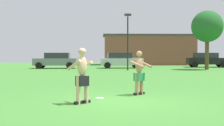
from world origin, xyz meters
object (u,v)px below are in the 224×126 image
at_px(frisbee, 100,98).
at_px(tree_left_field, 207,27).
at_px(lamp_post, 128,35).
at_px(player_in_green, 139,72).
at_px(player_with_cap, 82,73).
at_px(car_black_mid_lot, 207,60).
at_px(car_gray_near_post, 56,60).
at_px(car_silver_far_end, 121,60).

height_order(frisbee, tree_left_field, tree_left_field).
bearing_deg(frisbee, lamp_post, 81.40).
height_order(lamp_post, tree_left_field, tree_left_field).
bearing_deg(player_in_green, tree_left_field, 62.83).
xyz_separation_m(player_with_cap, car_black_mid_lot, (12.30, 23.34, -0.12)).
height_order(frisbee, car_black_mid_lot, car_black_mid_lot).
bearing_deg(car_black_mid_lot, frisbee, -117.78).
bearing_deg(tree_left_field, frisbee, -119.76).
relative_size(car_gray_near_post, car_black_mid_lot, 0.97).
bearing_deg(car_black_mid_lot, car_gray_near_post, -173.43).
height_order(player_with_cap, tree_left_field, tree_left_field).
height_order(car_silver_far_end, lamp_post, lamp_post).
bearing_deg(car_black_mid_lot, car_silver_far_end, -170.53).
xyz_separation_m(frisbee, tree_left_field, (10.04, 17.57, 3.99)).
xyz_separation_m(lamp_post, tree_left_field, (7.51, 0.77, 0.84)).
bearing_deg(car_gray_near_post, car_black_mid_lot, 6.57).
distance_m(frisbee, car_black_mid_lot, 25.25).
height_order(car_silver_far_end, tree_left_field, tree_left_field).
bearing_deg(car_silver_far_end, tree_left_field, -22.06).
xyz_separation_m(player_with_cap, tree_left_field, (10.58, 18.57, 3.06)).
distance_m(player_with_cap, car_black_mid_lot, 26.38).
bearing_deg(player_with_cap, car_black_mid_lot, 62.22).
relative_size(car_silver_far_end, lamp_post, 0.86).
xyz_separation_m(player_in_green, lamp_post, (1.07, 15.94, 2.31)).
xyz_separation_m(frisbee, car_black_mid_lot, (11.76, 22.33, 0.81)).
bearing_deg(car_gray_near_post, car_silver_far_end, 2.33).
relative_size(player_with_cap, frisbee, 5.85).
relative_size(car_black_mid_lot, lamp_post, 0.88).
height_order(player_with_cap, car_silver_far_end, player_with_cap).
bearing_deg(lamp_post, tree_left_field, 5.88).
distance_m(player_in_green, lamp_post, 16.14).
distance_m(car_black_mid_lot, tree_left_field, 5.98).
height_order(car_gray_near_post, car_black_mid_lot, same).
bearing_deg(tree_left_field, car_gray_near_post, 168.64).
relative_size(player_in_green, tree_left_field, 0.30).
distance_m(player_with_cap, car_gray_near_post, 21.82).
bearing_deg(tree_left_field, player_in_green, -117.17).
bearing_deg(car_silver_far_end, frisbee, -96.11).
distance_m(car_gray_near_post, car_silver_far_end, 6.62).
distance_m(frisbee, car_gray_near_post, 20.95).
relative_size(player_in_green, frisbee, 5.55).
height_order(frisbee, car_gray_near_post, car_gray_near_post).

